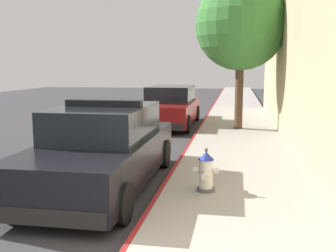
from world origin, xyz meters
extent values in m
cube|color=#353538|center=(-4.67, 10.00, -0.10)|extent=(31.76, 60.00, 0.20)
cube|color=#9E9991|center=(1.33, 10.00, 0.08)|extent=(2.66, 60.00, 0.15)
cube|color=maroon|center=(-0.04, 10.00, 0.08)|extent=(0.08, 60.00, 0.15)
cube|color=black|center=(2.69, 7.39, 3.52)|extent=(0.06, 1.30, 1.10)
cube|color=black|center=(2.69, 13.56, 3.52)|extent=(0.06, 1.30, 1.10)
cube|color=black|center=(-1.25, 4.23, 0.58)|extent=(1.84, 4.80, 0.76)
cube|color=black|center=(-1.25, 4.38, 1.26)|extent=(1.64, 2.50, 0.60)
cube|color=black|center=(-1.25, 1.89, 0.32)|extent=(1.76, 0.16, 0.24)
cube|color=black|center=(-1.25, 6.57, 0.32)|extent=(1.76, 0.16, 0.24)
cylinder|color=black|center=(-2.11, 5.93, 0.32)|extent=(0.22, 0.64, 0.64)
cylinder|color=black|center=(-0.39, 5.93, 0.32)|extent=(0.22, 0.64, 0.64)
cylinder|color=black|center=(-2.11, 2.53, 0.32)|extent=(0.22, 0.64, 0.64)
cylinder|color=black|center=(-0.39, 2.53, 0.32)|extent=(0.22, 0.64, 0.64)
cube|color=black|center=(-1.25, 4.33, 1.62)|extent=(1.48, 0.20, 0.12)
cube|color=red|center=(-1.60, 4.33, 1.62)|extent=(0.44, 0.18, 0.11)
cube|color=#1E33E0|center=(-0.90, 4.33, 1.62)|extent=(0.44, 0.18, 0.11)
cube|color=maroon|center=(-1.31, 12.38, 0.58)|extent=(1.84, 4.80, 0.76)
cube|color=black|center=(-1.31, 12.53, 1.26)|extent=(1.64, 2.50, 0.60)
cube|color=black|center=(-1.31, 10.04, 0.32)|extent=(1.76, 0.16, 0.24)
cube|color=black|center=(-1.31, 14.72, 0.32)|extent=(1.76, 0.16, 0.24)
cylinder|color=black|center=(-2.17, 14.08, 0.32)|extent=(0.22, 0.64, 0.64)
cylinder|color=black|center=(-0.45, 14.08, 0.32)|extent=(0.22, 0.64, 0.64)
cylinder|color=black|center=(-2.17, 10.68, 0.32)|extent=(0.22, 0.64, 0.64)
cylinder|color=black|center=(-0.45, 10.68, 0.32)|extent=(0.22, 0.64, 0.64)
cylinder|color=#4C4C51|center=(0.75, 3.87, 0.18)|extent=(0.32, 0.32, 0.06)
cylinder|color=silver|center=(0.75, 3.87, 0.46)|extent=(0.24, 0.24, 0.50)
cone|color=navy|center=(0.75, 3.87, 0.78)|extent=(0.28, 0.28, 0.14)
cylinder|color=#4C4C51|center=(0.75, 3.87, 0.88)|extent=(0.05, 0.05, 0.06)
cylinder|color=silver|center=(0.58, 3.87, 0.52)|extent=(0.10, 0.10, 0.10)
cylinder|color=silver|center=(0.92, 3.87, 0.52)|extent=(0.10, 0.10, 0.10)
cylinder|color=silver|center=(0.75, 3.69, 0.47)|extent=(0.13, 0.12, 0.13)
cylinder|color=brown|center=(1.33, 11.14, 1.40)|extent=(0.28, 0.28, 2.50)
sphere|color=#387A33|center=(1.33, 11.14, 3.74)|extent=(3.12, 3.12, 3.12)
camera|label=1|loc=(1.24, -2.78, 2.30)|focal=41.92mm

